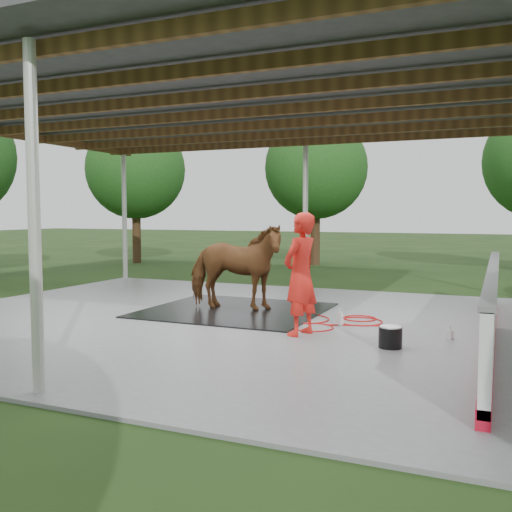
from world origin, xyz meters
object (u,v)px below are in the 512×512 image
at_px(dasher_board, 492,307).
at_px(wash_bucket, 390,337).
at_px(horse, 235,267).
at_px(handler, 300,274).

bearing_deg(dasher_board, wash_bucket, -142.86).
relative_size(horse, handler, 1.03).
bearing_deg(wash_bucket, dasher_board, 37.14).
xyz_separation_m(dasher_board, handler, (-2.88, -0.72, 0.46)).
distance_m(horse, wash_bucket, 4.08).
bearing_deg(horse, dasher_board, -108.32).
xyz_separation_m(horse, handler, (1.97, -1.66, 0.10)).
xyz_separation_m(dasher_board, wash_bucket, (-1.36, -1.03, -0.38)).
relative_size(horse, wash_bucket, 5.98).
height_order(handler, wash_bucket, handler).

